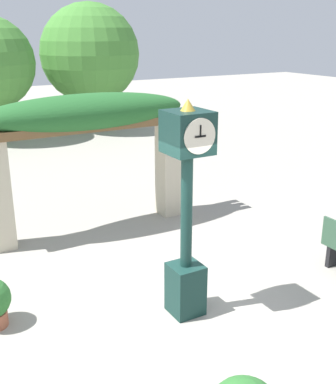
% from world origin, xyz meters
% --- Properties ---
extents(ground_plane, '(60.00, 60.00, 0.00)m').
position_xyz_m(ground_plane, '(0.00, 0.00, 0.00)').
color(ground_plane, gray).
extents(pedestal_clock, '(0.55, 0.59, 3.05)m').
position_xyz_m(pedestal_clock, '(0.03, -0.18, 1.61)').
color(pedestal_clock, '#14332D').
rests_on(pedestal_clock, ground).
extents(pergola, '(4.64, 1.06, 2.73)m').
position_xyz_m(pergola, '(0.00, 3.34, 2.09)').
color(pergola, '#BCB299').
rests_on(pergola, ground).
extents(tree_line, '(11.03, 3.82, 4.87)m').
position_xyz_m(tree_line, '(0.84, 12.97, 2.77)').
color(tree_line, brown).
rests_on(tree_line, ground).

